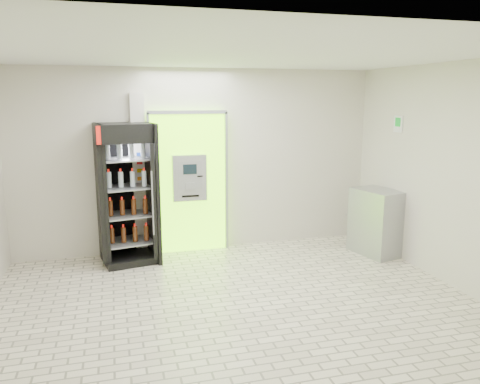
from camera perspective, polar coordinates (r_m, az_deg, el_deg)
name	(u,v)px	position (r m, az deg, el deg)	size (l,w,h in m)	color
ground	(238,309)	(5.86, -0.21, -14.10)	(6.00, 6.00, 0.00)	beige
room_shell	(238,159)	(5.34, -0.22, 4.05)	(6.00, 6.00, 6.00)	silver
atm_assembly	(189,182)	(7.74, -6.27, 1.26)	(1.30, 0.24, 2.33)	#83FE0F
pillar	(140,176)	(7.67, -12.10, 1.97)	(0.22, 0.11, 2.60)	silver
beverage_cooler	(127,196)	(7.41, -13.57, -0.53)	(0.93, 0.88, 2.15)	black
steel_cabinet	(376,222)	(7.97, 16.30, -3.52)	(0.71, 0.90, 1.07)	#979A9E
exit_sign	(398,124)	(7.84, 18.74, 7.87)	(0.02, 0.22, 0.26)	white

